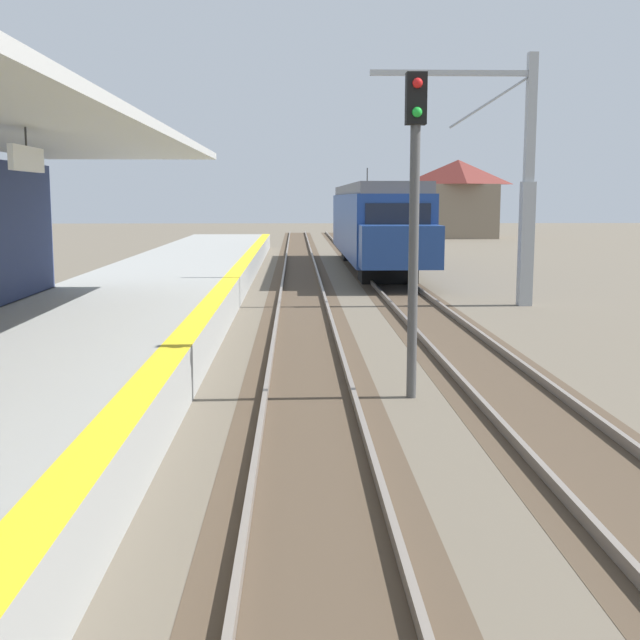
{
  "coord_description": "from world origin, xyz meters",
  "views": [
    {
      "loc": [
        1.68,
        1.16,
        3.26
      ],
      "look_at": [
        1.91,
        8.96,
        2.1
      ],
      "focal_mm": 46.22,
      "sensor_mm": 36.0,
      "label": 1
    }
  ],
  "objects_px": {
    "approaching_train": "(375,222)",
    "distant_trackside_house": "(457,197)",
    "rail_signal_post": "(414,202)",
    "catenary_pylon_far_side": "(518,187)"
  },
  "relations": [
    {
      "from": "approaching_train",
      "to": "catenary_pylon_far_side",
      "type": "bearing_deg",
      "value": -76.56
    },
    {
      "from": "catenary_pylon_far_side",
      "to": "distant_trackside_house",
      "type": "xyz_separation_m",
      "value": [
        6.74,
        43.62,
        -0.27
      ]
    },
    {
      "from": "rail_signal_post",
      "to": "catenary_pylon_far_side",
      "type": "distance_m",
      "value": 12.6
    },
    {
      "from": "approaching_train",
      "to": "rail_signal_post",
      "type": "height_order",
      "value": "rail_signal_post"
    },
    {
      "from": "approaching_train",
      "to": "catenary_pylon_far_side",
      "type": "distance_m",
      "value": 13.34
    },
    {
      "from": "approaching_train",
      "to": "distant_trackside_house",
      "type": "bearing_deg",
      "value": 72.27
    },
    {
      "from": "rail_signal_post",
      "to": "distant_trackside_house",
      "type": "distance_m",
      "value": 56.45
    },
    {
      "from": "rail_signal_post",
      "to": "distant_trackside_house",
      "type": "relative_size",
      "value": 0.79
    },
    {
      "from": "rail_signal_post",
      "to": "catenary_pylon_far_side",
      "type": "bearing_deg",
      "value": 67.57
    },
    {
      "from": "approaching_train",
      "to": "distant_trackside_house",
      "type": "relative_size",
      "value": 2.97
    }
  ]
}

